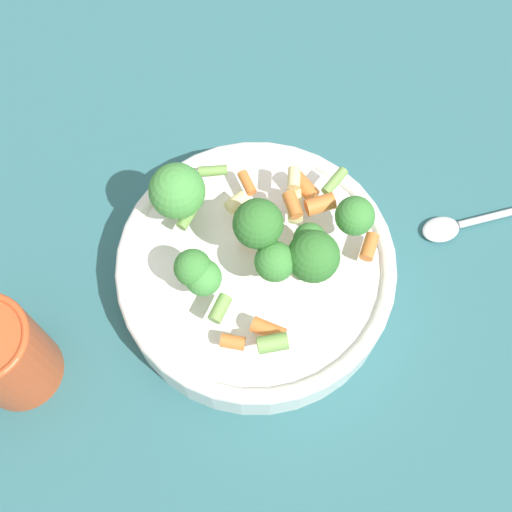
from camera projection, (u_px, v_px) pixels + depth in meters
The scene contains 5 objects.
ground_plane at pixel (256, 282), 0.66m from camera, with size 3.00×3.00×0.00m, color #2D6066.
bowl at pixel (256, 271), 0.63m from camera, with size 0.25×0.25×0.05m.
pasta_salad at pixel (253, 233), 0.58m from camera, with size 0.18×0.18×0.08m.
cup at pixel (2, 354), 0.58m from camera, with size 0.07×0.07×0.11m.
spoon at pixel (477, 220), 0.68m from camera, with size 0.17×0.09×0.01m.
Camera 1 is at (-0.15, -0.18, 0.62)m, focal length 50.00 mm.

